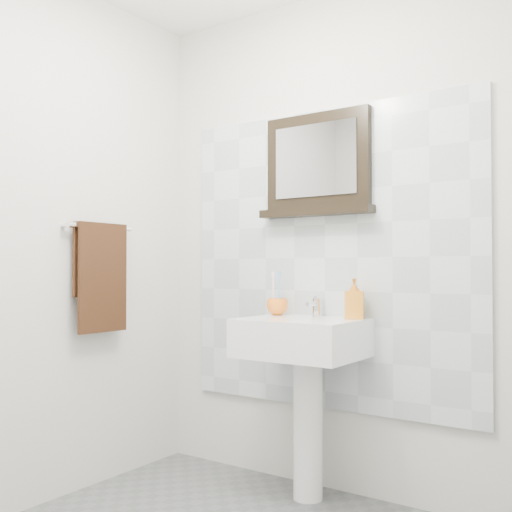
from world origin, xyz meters
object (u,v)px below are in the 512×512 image
Objects in this scene: soap_dispenser at (354,298)px; framed_mirror at (317,168)px; pedestal_sink at (303,357)px; hand_towel at (101,269)px; toothbrush_cup at (277,307)px.

soap_dispenser is 0.31× the size of framed_mirror.
hand_towel reaches higher than pedestal_sink.
pedestal_sink reaches higher than toothbrush_cup.
pedestal_sink is 1.10m from hand_towel.
hand_towel is at bearing -155.76° from pedestal_sink.
pedestal_sink is 0.37m from soap_dispenser.
framed_mirror is (-0.02, 0.19, 0.93)m from pedestal_sink.
pedestal_sink is at bearing -26.48° from toothbrush_cup.
hand_towel reaches higher than toothbrush_cup.
toothbrush_cup is (-0.21, 0.10, 0.23)m from pedestal_sink.
framed_mirror reaches higher than toothbrush_cup.
soap_dispenser is 1.27m from hand_towel.
pedestal_sink is 8.95× the size of toothbrush_cup.
toothbrush_cup is at bearing 36.01° from hand_towel.
pedestal_sink is 1.57× the size of framed_mirror.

